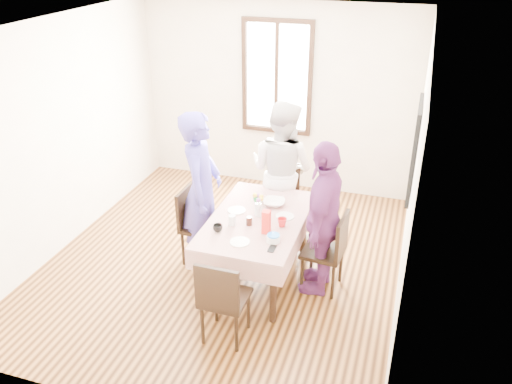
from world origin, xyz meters
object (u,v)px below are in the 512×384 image
chair_right (323,251)px  person_far (282,171)px  chair_far (281,202)px  chair_near (225,297)px  person_right (323,218)px  dining_table (257,249)px  person_left (201,191)px  chair_left (202,226)px

chair_right → person_far: person_far is taller
chair_far → person_far: 0.43m
chair_near → chair_right: bearing=56.1°
chair_far → person_right: (0.70, -0.96, 0.40)m
dining_table → chair_near: bearing=-90.0°
chair_right → person_right: person_right is taller
chair_right → chair_near: 1.27m
chair_far → person_left: person_left is taller
dining_table → chair_right: bearing=3.6°
chair_left → chair_far: 1.13m
chair_left → person_right: (1.42, -0.09, 0.40)m
chair_far → chair_near: 2.01m
dining_table → chair_far: (0.00, 1.00, 0.08)m
chair_near → person_right: bearing=56.8°
chair_far → chair_near: same height
chair_near → person_far: (0.00, 1.99, 0.43)m
chair_near → person_left: person_left is taller
chair_left → person_right: bearing=87.5°
dining_table → chair_near: 1.01m
person_left → person_far: 1.10m
person_left → person_right: bearing=-103.4°
dining_table → chair_right: chair_right is taller
chair_far → person_right: person_right is taller
dining_table → person_left: (-0.70, 0.14, 0.55)m
person_far → dining_table: bearing=107.1°
dining_table → chair_far: size_ratio=1.60×
chair_left → chair_right: 1.44m
dining_table → person_right: bearing=3.7°
person_right → person_left: bearing=-92.5°
chair_right → person_left: (-1.42, 0.09, 0.47)m
chair_far → person_left: 1.21m
person_right → chair_left: bearing=-92.5°
chair_far → person_left: size_ratio=0.49×
chair_left → chair_near: bearing=33.4°
dining_table → person_right: (0.70, 0.05, 0.48)m
chair_right → chair_left: bearing=91.2°
chair_far → person_far: (0.00, -0.02, 0.43)m
chair_left → chair_far: (0.72, 0.87, 0.00)m
chair_left → chair_right: size_ratio=1.00×
dining_table → person_left: bearing=169.0°
dining_table → chair_left: bearing=169.2°
dining_table → chair_near: size_ratio=1.60×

